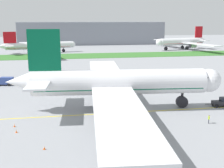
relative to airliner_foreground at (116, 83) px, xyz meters
name	(u,v)px	position (x,y,z in m)	size (l,w,h in m)	color
ground_plane	(139,109)	(5.16, -0.85, -6.17)	(600.00, 600.00, 0.00)	gray
apron_taxi_line	(141,112)	(5.16, -2.96, -6.16)	(280.00, 0.36, 0.01)	yellow
grass_median_strip	(92,56)	(5.16, 101.53, -6.12)	(320.00, 24.00, 0.10)	#38722D
airliner_foreground	(116,83)	(0.00, 0.00, 0.00)	(48.82, 76.15, 18.18)	white
pushback_tug	(221,102)	(24.85, -2.16, -5.18)	(5.73, 2.58, 2.19)	#26262B
ground_crew_wingwalker_port	(137,106)	(4.48, -1.90, -5.20)	(0.26, 0.56, 1.59)	black
ground_crew_marshaller_front	(209,118)	(16.30, -12.53, -5.13)	(0.42, 0.55, 1.70)	black
traffic_cone_near_nose	(44,148)	(-15.26, -19.19, -5.88)	(0.36, 0.36, 0.58)	#F2590C
traffic_cone_port_wing	(14,125)	(-21.43, -7.91, -5.88)	(0.36, 0.36, 0.58)	#F2590C
traffic_cone_starboard_wing	(16,131)	(-20.63, -11.12, -5.88)	(0.36, 0.36, 0.58)	#F2590C
service_truck_baggage_loader	(5,81)	(-29.66, 30.27, -4.73)	(5.28, 3.06, 2.57)	#33478C
parked_airliner_far_left	(38,46)	(-25.88, 120.07, -1.71)	(45.69, 75.21, 13.12)	white
parked_airliner_far_centre	(183,42)	(69.58, 126.12, -0.94)	(41.10, 64.82, 15.42)	white
terminal_building	(92,33)	(13.61, 178.65, 2.83)	(116.74, 20.00, 18.00)	gray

